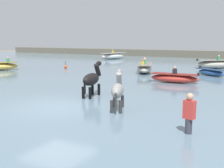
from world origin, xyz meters
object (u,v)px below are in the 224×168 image
Objects in this scene: boat_mid_channel at (113,56)px; boat_mid_outer at (211,72)px; boat_near_port at (174,78)px; person_onlooker_left at (189,119)px; horse_trailing_grey at (118,92)px; channel_buoy at (66,67)px; boat_distant_west at (217,64)px; boat_near_starboard at (145,68)px; horse_lead_black at (92,80)px.

boat_mid_outer is at bearing -38.35° from boat_mid_channel.
boat_near_port is 1.89× the size of person_onlooker_left.
horse_trailing_grey is 2.82× the size of channel_buoy.
boat_near_port is at bearing -50.43° from boat_mid_channel.
horse_trailing_grey is at bearing -92.38° from boat_distant_west.
boat_near_starboard is 2.56× the size of person_onlooker_left.
horse_trailing_grey reaches higher than boat_mid_channel.
boat_near_starboard reaches higher than boat_near_port.
horse_lead_black is 6.53m from boat_near_port.
boat_mid_outer is 3.66× the size of channel_buoy.
horse_lead_black is 0.50× the size of boat_distant_west.
boat_mid_channel is at bearing 141.65° from boat_mid_outer.
horse_trailing_grey reaches higher than boat_mid_outer.
boat_mid_channel is 1.76× the size of boat_mid_outer.
boat_distant_west is 5.88m from boat_mid_outer.
boat_distant_west is 0.93× the size of boat_mid_channel.
person_onlooker_left is 2.38× the size of channel_buoy.
channel_buoy is (-7.67, -0.86, -0.20)m from boat_near_starboard.
boat_distant_west is 14.34m from channel_buoy.
boat_mid_channel reaches higher than boat_distant_west.
channel_buoy is at bearing 139.63° from person_onlooker_left.
horse_lead_black is at bearing 150.72° from person_onlooker_left.
boat_near_port is 12.00m from channel_buoy.
boat_near_starboard is 1.66× the size of boat_mid_outer.
boat_near_port is (3.84, -4.24, -0.08)m from boat_near_starboard.
horse_trailing_grey is 18.34m from boat_distant_west.
boat_mid_outer is at bearing 97.55° from person_onlooker_left.
horse_lead_black is at bearing -107.89° from boat_mid_outer.
boat_distant_west reaches higher than boat_near_port.
boat_distant_west is 10.63m from boat_near_port.
boat_distant_west is at bearing 94.91° from boat_mid_outer.
boat_distant_west is at bearing 53.36° from boat_near_starboard.
person_onlooker_left reaches higher than boat_near_port.
boat_mid_channel reaches higher than channel_buoy.
person_onlooker_left is (1.84, -13.89, 0.19)m from boat_mid_outer.
boat_distant_west is at bearing 87.62° from horse_trailing_grey.
boat_distant_west reaches higher than boat_mid_outer.
horse_trailing_grey reaches higher than boat_near_port.
horse_lead_black is 1.07× the size of horse_trailing_grey.
boat_near_port is (2.13, 6.15, -0.50)m from horse_lead_black.
channel_buoy is (-11.63, 11.11, -0.55)m from horse_trailing_grey.
boat_mid_channel is (-14.79, 6.24, 0.02)m from boat_distant_west.
horse_lead_black is 17.02m from boat_distant_west.
person_onlooker_left is (17.14, -25.99, 0.01)m from boat_mid_channel.
channel_buoy is at bearing -149.79° from boat_distant_west.
boat_near_port is 4.94m from boat_mid_outer.
person_onlooker_left is at bearing -29.28° from horse_lead_black.
horse_lead_black is at bearing -100.19° from boat_distant_west.
person_onlooker_left reaches higher than boat_mid_outer.
person_onlooker_left is at bearing -24.59° from horse_trailing_grey.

